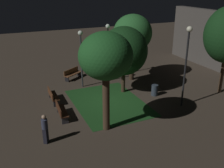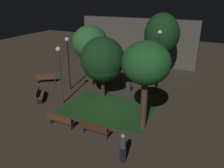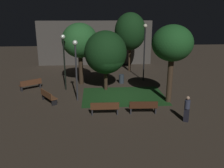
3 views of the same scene
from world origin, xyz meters
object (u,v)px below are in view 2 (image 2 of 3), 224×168
tree_lawn_side (90,43)px  lamp_post_path_center (68,55)px  lamp_post_plaza_east (158,53)px  bench_path_side (46,78)px  tree_back_right (146,64)px  lamp_post_near_wall (60,66)px  pedestrian (123,147)px  bench_lawn_edge (61,120)px  tree_tall_center (162,34)px  bench_back_row (95,129)px  trash_bin (128,87)px  tree_right_canopy (103,59)px  bench_front_right (39,94)px

tree_lawn_side → lamp_post_path_center: bearing=-126.7°
lamp_post_plaza_east → bench_path_side: bearing=-168.3°
tree_back_right → lamp_post_near_wall: (-6.65, 0.72, -1.16)m
lamp_post_path_center → tree_lawn_side: bearing=53.3°
bench_path_side → pedestrian: bearing=-33.2°
bench_lawn_edge → lamp_post_path_center: lamp_post_path_center is taller
bench_lawn_edge → tree_tall_center: bearing=74.5°
bench_lawn_edge → tree_back_right: (4.75, 2.03, 3.71)m
bench_back_row → tree_lawn_side: 8.96m
tree_lawn_side → trash_bin: size_ratio=6.74×
bench_lawn_edge → lamp_post_path_center: size_ratio=0.39×
tree_back_right → bench_back_row: bearing=-138.3°
bench_lawn_edge → tree_lawn_side: size_ratio=0.33×
bench_lawn_edge → lamp_post_path_center: bearing=119.3°
bench_lawn_edge → lamp_post_path_center: (-3.05, 5.43, 2.64)m
tree_right_canopy → lamp_post_plaza_east: bearing=34.4°
tree_tall_center → tree_back_right: bearing=-81.7°
bench_lawn_edge → bench_path_side: size_ratio=1.03×
lamp_post_path_center → lamp_post_near_wall: size_ratio=1.04×
tree_right_canopy → tree_tall_center: size_ratio=0.78×
bench_front_right → lamp_post_near_wall: 3.29m
bench_path_side → tree_right_canopy: 6.89m
tree_back_right → lamp_post_near_wall: size_ratio=1.24×
bench_front_right → trash_bin: bearing=37.9°
bench_lawn_edge → tree_right_canopy: 5.90m
bench_front_right → bench_lawn_edge: bearing=-32.3°
bench_front_right → pedestrian: (8.76, -3.85, 0.37)m
bench_back_row → tree_lawn_side: tree_lawn_side is taller
bench_back_row → lamp_post_plaza_east: bearing=78.5°
bench_lawn_edge → bench_front_right: same height
bench_lawn_edge → pedestrian: pedestrian is taller
tree_right_canopy → tree_tall_center: 7.37m
bench_front_right → tree_right_canopy: 5.76m
pedestrian → tree_lawn_side: bearing=128.1°
tree_lawn_side → bench_path_side: bearing=-162.0°
tree_lawn_side → tree_back_right: bearing=-37.5°
bench_lawn_edge → lamp_post_near_wall: (-1.90, 2.75, 2.55)m
bench_back_row → tree_right_canopy: 6.27m
tree_lawn_side → lamp_post_path_center: 2.20m
tree_tall_center → bench_back_row: bearing=-94.0°
tree_lawn_side → tree_tall_center: 7.04m
pedestrian → bench_path_side: bearing=146.8°
bench_lawn_edge → lamp_post_plaza_east: (4.05, 7.80, 3.04)m
bench_lawn_edge → tree_tall_center: (3.30, 11.89, 3.83)m
bench_back_row → tree_back_right: tree_back_right is taller
tree_right_canopy → tree_tall_center: tree_tall_center is taller
tree_back_right → trash_bin: 6.92m
bench_back_row → pedestrian: (2.32, -1.34, 0.37)m
tree_back_right → trash_bin: tree_back_right is taller
tree_lawn_side → pedestrian: (6.61, -8.42, -3.06)m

